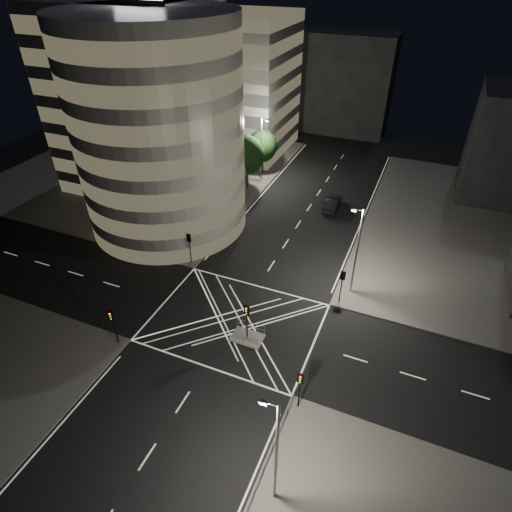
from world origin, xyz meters
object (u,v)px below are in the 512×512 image
at_px(traffic_signal_nr, 300,384).
at_px(street_lamp_right_far, 357,249).
at_px(street_lamp_left_far, 262,148).
at_px(traffic_signal_island, 247,316).
at_px(street_lamp_right_near, 276,451).
at_px(street_lamp_left_near, 205,201).
at_px(traffic_signal_nl, 113,321).
at_px(central_island, 247,338).
at_px(traffic_signal_fr, 342,281).
at_px(traffic_signal_fl, 189,243).
at_px(sedan, 333,203).

height_order(traffic_signal_nr, street_lamp_right_far, street_lamp_right_far).
bearing_deg(street_lamp_left_far, traffic_signal_island, -70.05).
bearing_deg(street_lamp_right_near, street_lamp_left_near, 125.97).
bearing_deg(traffic_signal_island, traffic_signal_nl, -153.86).
distance_m(central_island, street_lamp_left_far, 33.95).
xyz_separation_m(central_island, street_lamp_left_near, (-11.44, 13.50, 5.47)).
bearing_deg(traffic_signal_fr, traffic_signal_nr, -90.00).
bearing_deg(traffic_signal_nr, street_lamp_left_near, 134.13).
bearing_deg(street_lamp_left_near, traffic_signal_fl, -83.03).
distance_m(central_island, traffic_signal_fr, 11.10).
relative_size(traffic_signal_island, sedan, 0.78).
height_order(street_lamp_right_far, street_lamp_right_near, same).
bearing_deg(street_lamp_right_near, central_island, 120.75).
xyz_separation_m(traffic_signal_fl, traffic_signal_nl, (0.00, -13.60, 0.00)).
relative_size(traffic_signal_nr, street_lamp_left_near, 0.40).
bearing_deg(street_lamp_right_near, traffic_signal_fr, 91.75).
distance_m(traffic_signal_fl, street_lamp_right_far, 18.55).
xyz_separation_m(traffic_signal_fr, traffic_signal_nr, (0.00, -13.60, 0.00)).
relative_size(traffic_signal_island, street_lamp_left_far, 0.40).
bearing_deg(traffic_signal_fl, traffic_signal_nl, -90.00).
distance_m(central_island, street_lamp_right_far, 13.98).
distance_m(traffic_signal_fl, street_lamp_right_near, 27.79).
xyz_separation_m(traffic_signal_nl, street_lamp_left_far, (-0.64, 36.80, 2.63)).
relative_size(traffic_signal_island, street_lamp_right_near, 0.40).
bearing_deg(traffic_signal_island, street_lamp_right_near, -59.25).
bearing_deg(traffic_signal_fr, street_lamp_right_near, -88.25).
height_order(traffic_signal_fr, street_lamp_left_far, street_lamp_left_far).
height_order(traffic_signal_fr, street_lamp_right_far, street_lamp_right_far).
relative_size(traffic_signal_fr, street_lamp_right_near, 0.40).
relative_size(traffic_signal_island, street_lamp_left_near, 0.40).
bearing_deg(traffic_signal_fr, central_island, -129.33).
distance_m(street_lamp_left_far, sedan, 13.97).
xyz_separation_m(traffic_signal_fl, street_lamp_left_near, (-0.64, 5.20, 2.63)).
xyz_separation_m(traffic_signal_nl, sedan, (11.89, 32.74, -2.07)).
xyz_separation_m(traffic_signal_fl, traffic_signal_nr, (17.60, -13.60, 0.00)).
relative_size(street_lamp_left_near, street_lamp_right_far, 1.00).
bearing_deg(sedan, traffic_signal_fl, 57.33).
xyz_separation_m(street_lamp_left_near, street_lamp_right_far, (18.87, -3.00, 0.00)).
bearing_deg(sedan, street_lamp_left_near, 47.25).
height_order(street_lamp_left_near, street_lamp_right_far, same).
bearing_deg(street_lamp_right_far, traffic_signal_nr, -92.30).
xyz_separation_m(street_lamp_right_near, sedan, (-6.35, 39.94, -4.69)).
relative_size(street_lamp_right_far, sedan, 1.94).
xyz_separation_m(traffic_signal_nr, sedan, (-5.71, 32.74, -2.07)).
bearing_deg(traffic_signal_island, central_island, 0.00).
distance_m(traffic_signal_fl, sedan, 22.63).
xyz_separation_m(traffic_signal_nr, street_lamp_left_far, (-18.24, 36.80, 2.63)).
bearing_deg(traffic_signal_nl, street_lamp_right_near, -21.55).
relative_size(traffic_signal_nl, street_lamp_right_near, 0.40).
bearing_deg(traffic_signal_island, street_lamp_left_far, 109.95).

